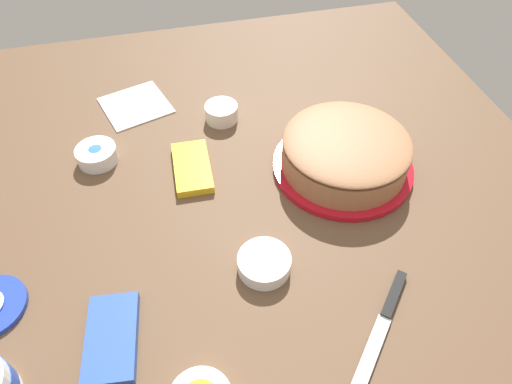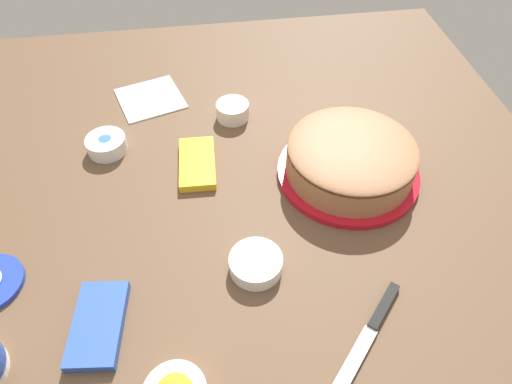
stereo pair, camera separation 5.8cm
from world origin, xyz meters
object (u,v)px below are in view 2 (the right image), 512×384
at_px(candy_box_lower, 197,163).
at_px(candy_box_upper, 98,324).
at_px(frosted_cake, 350,160).
at_px(sprinkle_bowl_blue, 106,144).
at_px(sprinkle_bowl_rainbow, 233,110).
at_px(sprinkle_bowl_pink, 256,263).
at_px(spreading_knife, 371,329).
at_px(paper_napkin, 150,98).

relative_size(candy_box_lower, candy_box_upper, 1.01).
relative_size(frosted_cake, candy_box_lower, 2.00).
distance_m(frosted_cake, sprinkle_bowl_blue, 0.53).
bearing_deg(sprinkle_bowl_blue, candy_box_upper, -178.03).
relative_size(sprinkle_bowl_rainbow, sprinkle_bowl_pink, 0.82).
distance_m(sprinkle_bowl_blue, candy_box_lower, 0.21).
height_order(sprinkle_bowl_blue, sprinkle_bowl_pink, sprinkle_bowl_blue).
relative_size(frosted_cake, spreading_knife, 1.60).
bearing_deg(candy_box_upper, spreading_knife, -92.62).
xyz_separation_m(spreading_knife, sprinkle_bowl_blue, (0.50, 0.45, 0.01)).
bearing_deg(spreading_knife, sprinkle_bowl_rainbow, 15.55).
bearing_deg(paper_napkin, sprinkle_bowl_rainbow, -117.30).
height_order(candy_box_lower, paper_napkin, candy_box_lower).
bearing_deg(frosted_cake, sprinkle_bowl_blue, 73.41).
height_order(frosted_cake, spreading_knife, frosted_cake).
distance_m(frosted_cake, paper_napkin, 0.53).
distance_m(spreading_knife, paper_napkin, 0.77).
relative_size(sprinkle_bowl_rainbow, candy_box_lower, 0.52).
height_order(frosted_cake, sprinkle_bowl_pink, frosted_cake).
height_order(candy_box_lower, candy_box_upper, same).
xyz_separation_m(sprinkle_bowl_rainbow, sprinkle_bowl_pink, (-0.43, 0.01, -0.01)).
bearing_deg(paper_napkin, candy_box_lower, -158.16).
bearing_deg(sprinkle_bowl_pink, sprinkle_bowl_rainbow, -0.98).
bearing_deg(frosted_cake, sprinkle_bowl_pink, 131.72).
relative_size(sprinkle_bowl_pink, candy_box_lower, 0.64).
xyz_separation_m(sprinkle_bowl_rainbow, candy_box_lower, (-0.16, 0.09, -0.01)).
xyz_separation_m(spreading_knife, sprinkle_bowl_rainbow, (0.57, 0.16, 0.01)).
xyz_separation_m(sprinkle_bowl_rainbow, candy_box_upper, (-0.50, 0.28, -0.01)).
distance_m(candy_box_lower, paper_napkin, 0.28).
relative_size(sprinkle_bowl_blue, sprinkle_bowl_pink, 0.92).
bearing_deg(candy_box_upper, candy_box_lower, -20.91).
bearing_deg(sprinkle_bowl_blue, frosted_cake, -106.59).
xyz_separation_m(spreading_knife, candy_box_lower, (0.42, 0.25, 0.00)).
relative_size(sprinkle_bowl_rainbow, candy_box_upper, 0.53).
height_order(sprinkle_bowl_rainbow, candy_box_upper, sprinkle_bowl_rainbow).
bearing_deg(candy_box_lower, paper_napkin, 24.15).
bearing_deg(candy_box_lower, spreading_knife, -146.35).
relative_size(sprinkle_bowl_pink, candy_box_upper, 0.65).
height_order(sprinkle_bowl_rainbow, candy_box_lower, sprinkle_bowl_rainbow).
height_order(frosted_cake, candy_box_upper, frosted_cake).
relative_size(spreading_knife, sprinkle_bowl_pink, 1.95).
height_order(spreading_knife, candy_box_lower, candy_box_lower).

